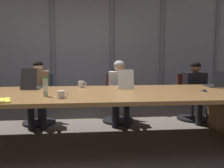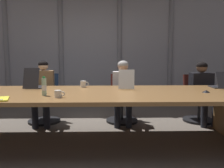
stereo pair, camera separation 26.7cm
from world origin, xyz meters
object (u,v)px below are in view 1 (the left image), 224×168
at_px(person_center, 119,88).
at_px(office_chair_center, 118,104).
at_px(office_chair_left_mid, 40,105).
at_px(person_right_mid, 197,87).
at_px(person_left_mid, 38,90).
at_px(coffee_mug_near, 61,95).
at_px(office_chair_right_mid, 191,102).
at_px(water_bottle_primary, 45,88).
at_px(conference_mic_left_side, 204,90).
at_px(laptop_right_mid, 215,84).
at_px(coffee_mug_far, 81,84).
at_px(laptop_left_mid, 32,85).
at_px(laptop_center, 125,85).

bearing_deg(person_center, office_chair_center, -173.98).
xyz_separation_m(office_chair_left_mid, person_right_mid, (2.98, -0.15, 0.31)).
height_order(person_left_mid, coffee_mug_near, person_left_mid).
relative_size(office_chair_right_mid, person_right_mid, 0.78).
height_order(person_right_mid, water_bottle_primary, person_right_mid).
bearing_deg(office_chair_right_mid, office_chair_center, -99.80).
bearing_deg(conference_mic_left_side, office_chair_center, 133.00).
bearing_deg(water_bottle_primary, laptop_right_mid, 13.85).
relative_size(person_right_mid, coffee_mug_far, 8.22).
bearing_deg(person_left_mid, conference_mic_left_side, 63.43).
xyz_separation_m(laptop_left_mid, office_chair_right_mid, (2.91, 0.70, -0.47)).
relative_size(water_bottle_primary, coffee_mug_near, 1.92).
bearing_deg(person_center, coffee_mug_far, -54.43).
xyz_separation_m(coffee_mug_far, conference_mic_left_side, (1.79, -0.61, -0.03)).
relative_size(laptop_center, person_right_mid, 0.41).
height_order(laptop_right_mid, office_chair_left_mid, laptop_right_mid).
bearing_deg(laptop_left_mid, office_chair_right_mid, -74.02).
relative_size(laptop_center, coffee_mug_far, 3.33).
bearing_deg(conference_mic_left_side, laptop_right_mid, 47.57).
distance_m(laptop_right_mid, coffee_mug_near, 2.55).
bearing_deg(laptop_right_mid, coffee_mug_far, 87.88).
xyz_separation_m(laptop_center, coffee_mug_near, (-0.92, -0.81, -0.01)).
bearing_deg(coffee_mug_far, person_left_mid, 150.82).
xyz_separation_m(laptop_center, office_chair_left_mid, (-1.50, 0.75, -0.46)).
bearing_deg(office_chair_right_mid, person_center, -93.88).
height_order(office_chair_left_mid, person_center, person_center).
relative_size(laptop_right_mid, person_left_mid, 0.38).
bearing_deg(conference_mic_left_side, person_right_mid, 69.87).
height_order(laptop_left_mid, office_chair_left_mid, laptop_left_mid).
height_order(laptop_left_mid, coffee_mug_far, laptop_left_mid).
height_order(office_chair_left_mid, office_chair_right_mid, office_chair_left_mid).
relative_size(office_chair_right_mid, person_center, 0.76).
relative_size(office_chair_left_mid, coffee_mug_far, 6.56).
xyz_separation_m(laptop_right_mid, office_chair_right_mid, (-0.04, 0.75, -0.46)).
relative_size(laptop_right_mid, coffee_mug_near, 3.36).
bearing_deg(conference_mic_left_side, laptop_center, 157.53).
xyz_separation_m(laptop_center, person_left_mid, (-1.48, 0.59, -0.15)).
relative_size(office_chair_center, conference_mic_left_side, 8.17).
xyz_separation_m(office_chair_left_mid, office_chair_center, (1.48, -0.00, -0.00)).
xyz_separation_m(laptop_center, coffee_mug_far, (-0.70, 0.15, -0.01)).
bearing_deg(person_center, water_bottle_primary, -38.76).
distance_m(coffee_mug_near, conference_mic_left_side, 2.05).
bearing_deg(laptop_center, conference_mic_left_side, -106.67).
bearing_deg(office_chair_left_mid, laptop_center, 69.38).
height_order(laptop_right_mid, person_left_mid, person_left_mid).
distance_m(laptop_right_mid, office_chair_left_mid, 3.12).
bearing_deg(laptop_left_mid, office_chair_left_mid, 5.42).
bearing_deg(person_right_mid, office_chair_center, -99.73).
bearing_deg(office_chair_center, person_right_mid, 85.63).
xyz_separation_m(person_center, conference_mic_left_side, (1.11, -1.04, 0.10)).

